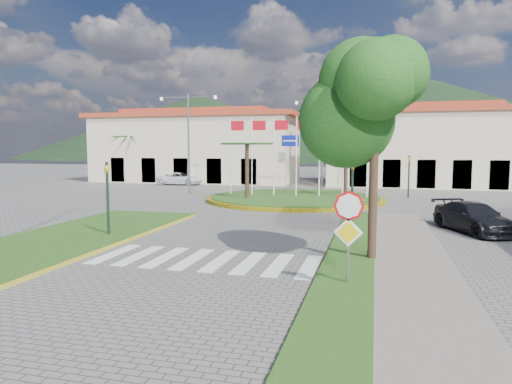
% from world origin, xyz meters
% --- Properties ---
extents(ground, '(160.00, 160.00, 0.00)m').
position_xyz_m(ground, '(0.00, 0.00, 0.00)').
color(ground, slate).
rests_on(ground, ground).
extents(sidewalk_right, '(4.00, 28.00, 0.15)m').
position_xyz_m(sidewalk_right, '(6.00, 2.00, 0.07)').
color(sidewalk_right, gray).
rests_on(sidewalk_right, ground).
extents(verge_right, '(1.60, 28.00, 0.18)m').
position_xyz_m(verge_right, '(4.80, 2.00, 0.09)').
color(verge_right, '#244E16').
rests_on(verge_right, ground).
extents(median_left, '(5.00, 14.00, 0.18)m').
position_xyz_m(median_left, '(-6.50, 6.00, 0.09)').
color(median_left, '#244E16').
rests_on(median_left, ground).
extents(crosswalk, '(8.00, 3.00, 0.01)m').
position_xyz_m(crosswalk, '(0.00, 4.00, 0.01)').
color(crosswalk, silver).
rests_on(crosswalk, ground).
extents(roundabout_island, '(12.70, 12.70, 6.00)m').
position_xyz_m(roundabout_island, '(0.00, 22.00, 0.18)').
color(roundabout_island, yellow).
rests_on(roundabout_island, ground).
extents(stop_sign, '(0.80, 0.11, 2.65)m').
position_xyz_m(stop_sign, '(4.90, 1.96, 1.79)').
color(stop_sign, slate).
rests_on(stop_sign, ground).
extents(deciduous_tree, '(3.60, 3.60, 6.80)m').
position_xyz_m(deciduous_tree, '(5.50, 5.00, 5.18)').
color(deciduous_tree, black).
rests_on(deciduous_tree, ground).
extents(traffic_light_left, '(0.15, 0.18, 3.20)m').
position_xyz_m(traffic_light_left, '(-5.20, 6.50, 1.94)').
color(traffic_light_left, black).
rests_on(traffic_light_left, ground).
extents(traffic_light_right, '(0.15, 0.18, 3.20)m').
position_xyz_m(traffic_light_right, '(4.50, 12.00, 1.94)').
color(traffic_light_right, black).
rests_on(traffic_light_right, ground).
extents(traffic_light_far, '(0.18, 0.15, 3.20)m').
position_xyz_m(traffic_light_far, '(8.00, 26.00, 1.94)').
color(traffic_light_far, black).
rests_on(traffic_light_far, ground).
extents(direction_sign_west, '(1.60, 0.14, 5.20)m').
position_xyz_m(direction_sign_west, '(-2.00, 30.97, 3.53)').
color(direction_sign_west, slate).
rests_on(direction_sign_west, ground).
extents(direction_sign_east, '(1.60, 0.14, 5.20)m').
position_xyz_m(direction_sign_east, '(3.00, 30.97, 3.53)').
color(direction_sign_east, slate).
rests_on(direction_sign_east, ground).
extents(street_lamp_centre, '(4.80, 0.16, 8.00)m').
position_xyz_m(street_lamp_centre, '(1.00, 30.00, 4.50)').
color(street_lamp_centre, slate).
rests_on(street_lamp_centre, ground).
extents(street_lamp_west, '(4.80, 0.16, 8.00)m').
position_xyz_m(street_lamp_west, '(-9.00, 24.00, 4.50)').
color(street_lamp_west, slate).
rests_on(street_lamp_west, ground).
extents(building_left, '(23.32, 9.54, 8.05)m').
position_xyz_m(building_left, '(-14.00, 38.00, 3.90)').
color(building_left, beige).
rests_on(building_left, ground).
extents(building_right, '(19.08, 9.54, 8.05)m').
position_xyz_m(building_right, '(10.00, 38.00, 3.90)').
color(building_right, beige).
rests_on(building_right, ground).
extents(hill_far_west, '(140.00, 140.00, 22.00)m').
position_xyz_m(hill_far_west, '(-55.00, 140.00, 11.00)').
color(hill_far_west, black).
rests_on(hill_far_west, ground).
extents(hill_far_mid, '(180.00, 180.00, 30.00)m').
position_xyz_m(hill_far_mid, '(15.00, 160.00, 15.00)').
color(hill_far_mid, black).
rests_on(hill_far_mid, ground).
extents(hill_near_back, '(110.00, 110.00, 16.00)m').
position_xyz_m(hill_near_back, '(-10.00, 130.00, 8.00)').
color(hill_near_back, black).
rests_on(hill_near_back, ground).
extents(white_van, '(4.67, 2.47, 1.25)m').
position_xyz_m(white_van, '(-13.70, 32.53, 0.63)').
color(white_van, white).
rests_on(white_van, ground).
extents(car_dark_a, '(3.73, 2.23, 1.19)m').
position_xyz_m(car_dark_a, '(-6.42, 34.87, 0.60)').
color(car_dark_a, black).
rests_on(car_dark_a, ground).
extents(car_dark_b, '(3.24, 1.13, 1.07)m').
position_xyz_m(car_dark_b, '(3.67, 34.36, 0.53)').
color(car_dark_b, black).
rests_on(car_dark_b, ground).
extents(car_side_right, '(3.54, 4.94, 1.33)m').
position_xyz_m(car_side_right, '(9.87, 11.84, 0.66)').
color(car_side_right, black).
rests_on(car_side_right, ground).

